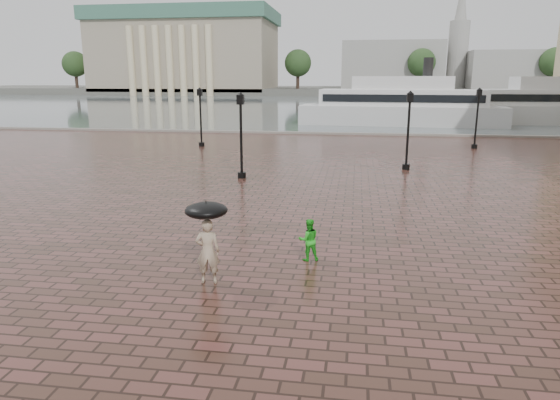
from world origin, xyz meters
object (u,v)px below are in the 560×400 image
at_px(street_lamps, 333,123).
at_px(adult_pedestrian, 208,251).
at_px(ferry_near, 401,105).
at_px(child_pedestrian, 309,240).

xyz_separation_m(street_lamps, adult_pedestrian, (-2.19, -21.46, -1.45)).
bearing_deg(ferry_near, street_lamps, -100.38).
height_order(adult_pedestrian, child_pedestrian, adult_pedestrian).
relative_size(street_lamps, ferry_near, 0.94).
xyz_separation_m(street_lamps, child_pedestrian, (0.25, -19.41, -1.69)).
relative_size(adult_pedestrian, child_pedestrian, 1.38).
relative_size(adult_pedestrian, ferry_near, 0.08).
distance_m(street_lamps, child_pedestrian, 19.48).
relative_size(street_lamps, adult_pedestrian, 12.30).
xyz_separation_m(child_pedestrian, ferry_near, (6.16, 44.73, 1.59)).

